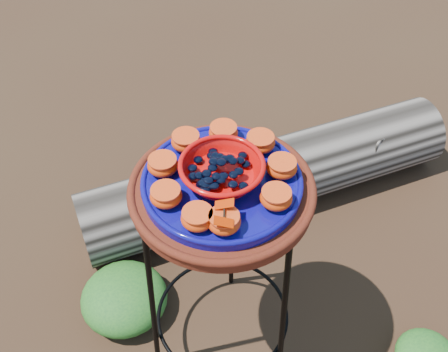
# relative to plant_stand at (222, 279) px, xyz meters

# --- Properties ---
(ground) EXTENTS (60.00, 60.00, 0.00)m
(ground) POSITION_rel_plant_stand_xyz_m (0.00, 0.00, -0.35)
(ground) COLOR #311D12
(plant_stand) EXTENTS (0.44, 0.44, 0.70)m
(plant_stand) POSITION_rel_plant_stand_xyz_m (0.00, 0.00, 0.00)
(plant_stand) COLOR black
(plant_stand) RESTS_ON ground
(terracotta_saucer) EXTENTS (0.43, 0.43, 0.04)m
(terracotta_saucer) POSITION_rel_plant_stand_xyz_m (0.00, 0.00, 0.37)
(terracotta_saucer) COLOR #3E1A05
(terracotta_saucer) RESTS_ON plant_stand
(cobalt_plate) EXTENTS (0.37, 0.37, 0.02)m
(cobalt_plate) POSITION_rel_plant_stand_xyz_m (0.00, 0.00, 0.40)
(cobalt_plate) COLOR #060757
(cobalt_plate) RESTS_ON terracotta_saucer
(red_bowl) EXTENTS (0.19, 0.19, 0.05)m
(red_bowl) POSITION_rel_plant_stand_xyz_m (0.00, 0.00, 0.44)
(red_bowl) COLOR #C40A08
(red_bowl) RESTS_ON cobalt_plate
(glass_gems) EXTENTS (0.14, 0.14, 0.02)m
(glass_gems) POSITION_rel_plant_stand_xyz_m (0.00, 0.00, 0.47)
(glass_gems) COLOR black
(glass_gems) RESTS_ON red_bowl
(orange_half_0) EXTENTS (0.07, 0.07, 0.04)m
(orange_half_0) POSITION_rel_plant_stand_xyz_m (0.02, -0.14, 0.43)
(orange_half_0) COLOR #BA0000
(orange_half_0) RESTS_ON cobalt_plate
(orange_half_1) EXTENTS (0.07, 0.07, 0.04)m
(orange_half_1) POSITION_rel_plant_stand_xyz_m (0.13, -0.06, 0.43)
(orange_half_1) COLOR #BA0000
(orange_half_1) RESTS_ON cobalt_plate
(orange_half_2) EXTENTS (0.07, 0.07, 0.04)m
(orange_half_2) POSITION_rel_plant_stand_xyz_m (0.13, 0.04, 0.43)
(orange_half_2) COLOR #BA0000
(orange_half_2) RESTS_ON cobalt_plate
(orange_half_3) EXTENTS (0.07, 0.07, 0.04)m
(orange_half_3) POSITION_rel_plant_stand_xyz_m (0.08, 0.12, 0.43)
(orange_half_3) COLOR #BA0000
(orange_half_3) RESTS_ON cobalt_plate
(orange_half_4) EXTENTS (0.07, 0.07, 0.04)m
(orange_half_4) POSITION_rel_plant_stand_xyz_m (-0.02, 0.14, 0.43)
(orange_half_4) COLOR #BA0000
(orange_half_4) RESTS_ON cobalt_plate
(orange_half_5) EXTENTS (0.07, 0.07, 0.04)m
(orange_half_5) POSITION_rel_plant_stand_xyz_m (-0.10, 0.10, 0.43)
(orange_half_5) COLOR #BA0000
(orange_half_5) RESTS_ON cobalt_plate
(orange_half_6) EXTENTS (0.07, 0.07, 0.04)m
(orange_half_6) POSITION_rel_plant_stand_xyz_m (-0.14, 0.01, 0.43)
(orange_half_6) COLOR #BA0000
(orange_half_6) RESTS_ON cobalt_plate
(orange_half_7) EXTENTS (0.07, 0.07, 0.04)m
(orange_half_7) POSITION_rel_plant_stand_xyz_m (-0.11, -0.08, 0.43)
(orange_half_7) COLOR #BA0000
(orange_half_7) RESTS_ON cobalt_plate
(orange_half_8) EXTENTS (0.07, 0.07, 0.04)m
(orange_half_8) POSITION_rel_plant_stand_xyz_m (-0.03, -0.14, 0.43)
(orange_half_8) COLOR #BA0000
(orange_half_8) RESTS_ON cobalt_plate
(butterfly) EXTENTS (0.09, 0.06, 0.02)m
(butterfly) POSITION_rel_plant_stand_xyz_m (0.02, -0.14, 0.46)
(butterfly) COLOR #BB2600
(butterfly) RESTS_ON orange_half_0
(driftwood_log) EXTENTS (1.44, 1.05, 0.27)m
(driftwood_log) POSITION_rel_plant_stand_xyz_m (0.09, 0.62, -0.21)
(driftwood_log) COLOR black
(driftwood_log) RESTS_ON ground
(foliage_left) EXTENTS (0.29, 0.29, 0.14)m
(foliage_left) POSITION_rel_plant_stand_xyz_m (-0.34, 0.06, -0.28)
(foliage_left) COLOR #194A1B
(foliage_left) RESTS_ON ground
(foliage_back) EXTENTS (0.30, 0.30, 0.15)m
(foliage_back) POSITION_rel_plant_stand_xyz_m (-0.06, 0.53, -0.28)
(foliage_back) COLOR #194A1B
(foliage_back) RESTS_ON ground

